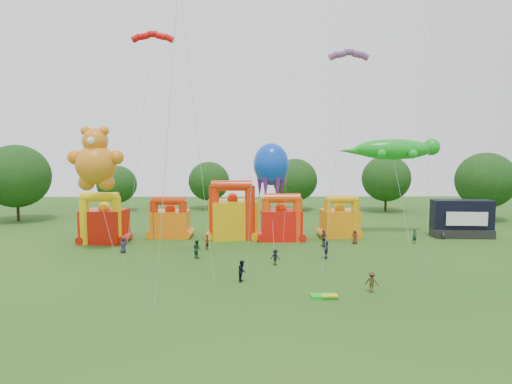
{
  "coord_description": "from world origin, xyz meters",
  "views": [
    {
      "loc": [
        -0.49,
        -29.0,
        11.3
      ],
      "look_at": [
        0.17,
        18.0,
        6.9
      ],
      "focal_mm": 32.0,
      "sensor_mm": 36.0,
      "label": 1
    }
  ],
  "objects_px": {
    "bouncy_castle_2": "(232,216)",
    "octopus_kite": "(271,171)",
    "gecko_kite": "(395,161)",
    "bouncy_castle_0": "(104,223)",
    "stage_trailer": "(462,219)",
    "teddy_bear_kite": "(99,181)",
    "spectator_4": "(324,238)",
    "spectator_0": "(123,245)"
  },
  "relations": [
    {
      "from": "bouncy_castle_0",
      "to": "gecko_kite",
      "type": "distance_m",
      "value": 37.62
    },
    {
      "from": "gecko_kite",
      "to": "octopus_kite",
      "type": "xyz_separation_m",
      "value": [
        -16.22,
        -2.24,
        -1.2
      ]
    },
    {
      "from": "spectator_0",
      "to": "spectator_4",
      "type": "relative_size",
      "value": 0.9
    },
    {
      "from": "bouncy_castle_0",
      "to": "spectator_4",
      "type": "bearing_deg",
      "value": -5.54
    },
    {
      "from": "spectator_4",
      "to": "bouncy_castle_2",
      "type": "bearing_deg",
      "value": -55.08
    },
    {
      "from": "teddy_bear_kite",
      "to": "spectator_4",
      "type": "relative_size",
      "value": 7.2
    },
    {
      "from": "bouncy_castle_0",
      "to": "octopus_kite",
      "type": "relative_size",
      "value": 0.51
    },
    {
      "from": "teddy_bear_kite",
      "to": "bouncy_castle_0",
      "type": "bearing_deg",
      "value": 104.02
    },
    {
      "from": "gecko_kite",
      "to": "spectator_4",
      "type": "xyz_separation_m",
      "value": [
        -10.27,
        -6.61,
        -8.86
      ]
    },
    {
      "from": "spectator_0",
      "to": "teddy_bear_kite",
      "type": "bearing_deg",
      "value": 149.08
    },
    {
      "from": "bouncy_castle_2",
      "to": "spectator_0",
      "type": "distance_m",
      "value": 14.39
    },
    {
      "from": "stage_trailer",
      "to": "spectator_0",
      "type": "relative_size",
      "value": 4.36
    },
    {
      "from": "gecko_kite",
      "to": "spectator_4",
      "type": "height_order",
      "value": "gecko_kite"
    },
    {
      "from": "spectator_0",
      "to": "gecko_kite",
      "type": "bearing_deg",
      "value": -0.24
    },
    {
      "from": "bouncy_castle_0",
      "to": "teddy_bear_kite",
      "type": "bearing_deg",
      "value": -75.98
    },
    {
      "from": "bouncy_castle_2",
      "to": "spectator_4",
      "type": "distance_m",
      "value": 12.12
    },
    {
      "from": "bouncy_castle_2",
      "to": "gecko_kite",
      "type": "height_order",
      "value": "gecko_kite"
    },
    {
      "from": "spectator_4",
      "to": "octopus_kite",
      "type": "bearing_deg",
      "value": -66.3
    },
    {
      "from": "bouncy_castle_0",
      "to": "teddy_bear_kite",
      "type": "height_order",
      "value": "teddy_bear_kite"
    },
    {
      "from": "bouncy_castle_0",
      "to": "octopus_kite",
      "type": "distance_m",
      "value": 21.44
    },
    {
      "from": "stage_trailer",
      "to": "gecko_kite",
      "type": "relative_size",
      "value": 0.57
    },
    {
      "from": "octopus_kite",
      "to": "stage_trailer",
      "type": "bearing_deg",
      "value": 2.45
    },
    {
      "from": "stage_trailer",
      "to": "teddy_bear_kite",
      "type": "height_order",
      "value": "teddy_bear_kite"
    },
    {
      "from": "teddy_bear_kite",
      "to": "spectator_0",
      "type": "xyz_separation_m",
      "value": [
        2.63,
        -0.66,
        -7.02
      ]
    },
    {
      "from": "bouncy_castle_2",
      "to": "teddy_bear_kite",
      "type": "xyz_separation_m",
      "value": [
        -14.28,
        -7.55,
        5.06
      ]
    },
    {
      "from": "bouncy_castle_0",
      "to": "bouncy_castle_2",
      "type": "relative_size",
      "value": 0.84
    },
    {
      "from": "stage_trailer",
      "to": "octopus_kite",
      "type": "xyz_separation_m",
      "value": [
        -24.69,
        -1.06,
        6.29
      ]
    },
    {
      "from": "octopus_kite",
      "to": "spectator_4",
      "type": "height_order",
      "value": "octopus_kite"
    },
    {
      "from": "octopus_kite",
      "to": "spectator_0",
      "type": "bearing_deg",
      "value": -155.59
    },
    {
      "from": "teddy_bear_kite",
      "to": "octopus_kite",
      "type": "bearing_deg",
      "value": 19.65
    },
    {
      "from": "octopus_kite",
      "to": "bouncy_castle_0",
      "type": "bearing_deg",
      "value": -174.92
    },
    {
      "from": "bouncy_castle_2",
      "to": "gecko_kite",
      "type": "bearing_deg",
      "value": 4.16
    },
    {
      "from": "teddy_bear_kite",
      "to": "spectator_4",
      "type": "bearing_deg",
      "value": 5.62
    },
    {
      "from": "bouncy_castle_0",
      "to": "spectator_0",
      "type": "distance_m",
      "value": 7.05
    },
    {
      "from": "stage_trailer",
      "to": "gecko_kite",
      "type": "height_order",
      "value": "gecko_kite"
    },
    {
      "from": "bouncy_castle_0",
      "to": "stage_trailer",
      "type": "height_order",
      "value": "bouncy_castle_0"
    },
    {
      "from": "bouncy_castle_2",
      "to": "teddy_bear_kite",
      "type": "relative_size",
      "value": 0.54
    },
    {
      "from": "bouncy_castle_2",
      "to": "octopus_kite",
      "type": "xyz_separation_m",
      "value": [
        4.89,
        -0.7,
        5.8
      ]
    },
    {
      "from": "stage_trailer",
      "to": "spectator_4",
      "type": "bearing_deg",
      "value": -163.84
    },
    {
      "from": "stage_trailer",
      "to": "octopus_kite",
      "type": "height_order",
      "value": "octopus_kite"
    },
    {
      "from": "bouncy_castle_2",
      "to": "teddy_bear_kite",
      "type": "bearing_deg",
      "value": -152.14
    },
    {
      "from": "stage_trailer",
      "to": "teddy_bear_kite",
      "type": "relative_size",
      "value": 0.54
    }
  ]
}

